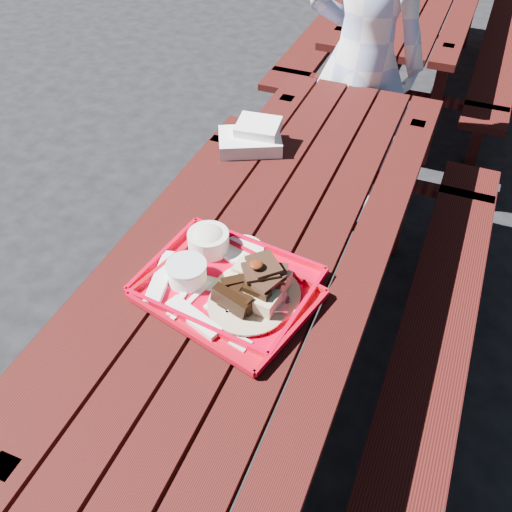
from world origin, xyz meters
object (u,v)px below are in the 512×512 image
picnic_table_far (419,12)px  near_tray (232,272)px  person (363,61)px  picnic_table_near (272,283)px  far_tray (224,294)px

picnic_table_far → near_tray: bearing=-91.0°
picnic_table_far → near_tray: size_ratio=4.43×
near_tray → person: bearing=89.8°
picnic_table_near → far_tray: far_tray is taller
near_tray → far_tray: size_ratio=0.97×
far_tray → near_tray: bearing=97.2°
far_tray → person: 1.62m
person → picnic_table_near: bearing=95.4°
far_tray → picnic_table_far: bearing=89.2°
picnic_table_near → far_tray: (-0.04, -0.29, 0.21)m
near_tray → far_tray: bearing=-82.8°
picnic_table_far → person: (-0.05, -1.47, 0.25)m
far_tray → person: person is taller
person → picnic_table_far: bearing=-88.6°
picnic_table_far → far_tray: far_tray is taller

